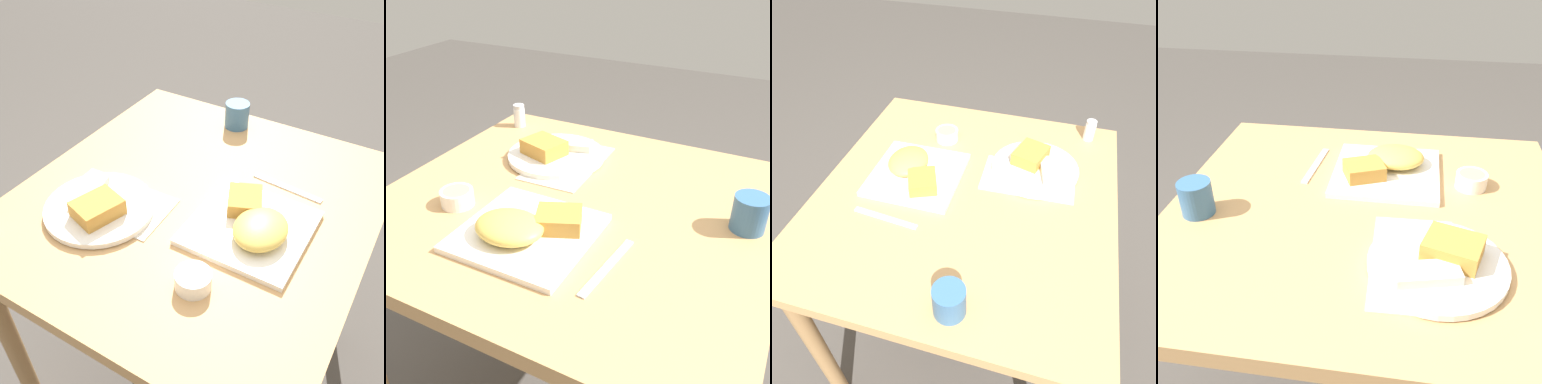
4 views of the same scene
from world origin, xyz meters
The scene contains 9 objects.
ground_plane centered at (0.00, 0.00, 0.00)m, with size 8.00×8.00×0.00m, color #4C4742.
dining_table centered at (0.00, 0.00, 0.67)m, with size 0.90×0.84×0.77m.
menu_card centered at (-0.11, 0.16, 0.77)m, with size 0.17×0.28×0.00m.
plate_square_near centered at (-0.03, -0.17, 0.79)m, with size 0.26×0.26×0.06m.
plate_oval_far centered at (-0.16, 0.18, 0.79)m, with size 0.26×0.26×0.05m.
sauce_ramekin centered at (-0.24, -0.13, 0.79)m, with size 0.08×0.08×0.04m.
salt_shaker centered at (-0.37, 0.33, 0.80)m, with size 0.04×0.04×0.07m.
butter_knife centered at (0.16, -0.18, 0.77)m, with size 0.03×0.19×0.00m.
coffee_mug centered at (0.37, 0.07, 0.81)m, with size 0.07×0.07×0.08m.
Camera 3 is at (0.76, 0.21, 1.51)m, focal length 35.00 mm.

